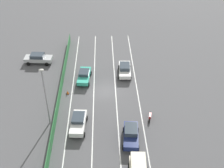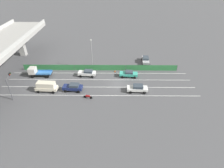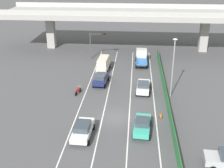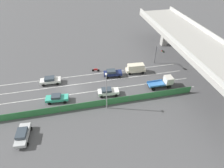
{
  "view_description": "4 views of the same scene",
  "coord_description": "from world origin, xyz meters",
  "px_view_note": "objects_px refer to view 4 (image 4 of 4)",
  "views": [
    {
      "loc": [
        0.06,
        34.94,
        26.47
      ],
      "look_at": [
        -1.04,
        1.35,
        2.21
      ],
      "focal_mm": 47.27,
      "sensor_mm": 36.0,
      "label": 1
    },
    {
      "loc": [
        -36.5,
        0.95,
        24.02
      ],
      "look_at": [
        -2.02,
        1.27,
        1.14
      ],
      "focal_mm": 29.2,
      "sensor_mm": 36.0,
      "label": 2
    },
    {
      "loc": [
        2.12,
        -30.92,
        17.87
      ],
      "look_at": [
        -0.86,
        4.65,
        2.42
      ],
      "focal_mm": 46.94,
      "sensor_mm": 36.0,
      "label": 3
    },
    {
      "loc": [
        32.76,
        2.02,
        26.48
      ],
      "look_at": [
        1.99,
        8.78,
        1.61
      ],
      "focal_mm": 29.99,
      "sensor_mm": 36.0,
      "label": 4
    }
  ],
  "objects_px": {
    "car_taxi_teal": "(57,98)",
    "flatbed_truck_blue": "(164,82)",
    "car_van_cream": "(136,68)",
    "motorcycle": "(96,70)",
    "parked_wagon_silver": "(23,135)",
    "traffic_light": "(159,53)",
    "car_hatchback_white": "(50,80)",
    "car_sedan_white": "(108,91)",
    "street_lamp": "(106,89)",
    "traffic_cone": "(75,105)",
    "car_sedan_navy": "(112,73)"
  },
  "relations": [
    {
      "from": "flatbed_truck_blue",
      "to": "street_lamp",
      "type": "distance_m",
      "value": 14.78
    },
    {
      "from": "car_taxi_teal",
      "to": "traffic_cone",
      "type": "distance_m",
      "value": 4.18
    },
    {
      "from": "car_sedan_white",
      "to": "parked_wagon_silver",
      "type": "relative_size",
      "value": 0.95
    },
    {
      "from": "traffic_light",
      "to": "traffic_cone",
      "type": "bearing_deg",
      "value": -63.63
    },
    {
      "from": "car_hatchback_white",
      "to": "car_sedan_white",
      "type": "bearing_deg",
      "value": 60.98
    },
    {
      "from": "motorcycle",
      "to": "traffic_cone",
      "type": "xyz_separation_m",
      "value": [
        11.3,
        -5.81,
        -0.18
      ]
    },
    {
      "from": "car_sedan_white",
      "to": "car_van_cream",
      "type": "height_order",
      "value": "car_van_cream"
    },
    {
      "from": "car_sedan_white",
      "to": "motorcycle",
      "type": "height_order",
      "value": "car_sedan_white"
    },
    {
      "from": "car_hatchback_white",
      "to": "street_lamp",
      "type": "distance_m",
      "value": 15.72
    },
    {
      "from": "car_sedan_navy",
      "to": "parked_wagon_silver",
      "type": "distance_m",
      "value": 23.11
    },
    {
      "from": "parked_wagon_silver",
      "to": "street_lamp",
      "type": "distance_m",
      "value": 15.92
    },
    {
      "from": "car_hatchback_white",
      "to": "street_lamp",
      "type": "height_order",
      "value": "street_lamp"
    },
    {
      "from": "car_taxi_teal",
      "to": "flatbed_truck_blue",
      "type": "bearing_deg",
      "value": 89.75
    },
    {
      "from": "traffic_cone",
      "to": "car_sedan_white",
      "type": "bearing_deg",
      "value": 106.17
    },
    {
      "from": "car_sedan_white",
      "to": "car_van_cream",
      "type": "relative_size",
      "value": 0.93
    },
    {
      "from": "car_sedan_white",
      "to": "traffic_cone",
      "type": "bearing_deg",
      "value": -73.83
    },
    {
      "from": "traffic_cone",
      "to": "car_van_cream",
      "type": "bearing_deg",
      "value": 119.72
    },
    {
      "from": "parked_wagon_silver",
      "to": "traffic_light",
      "type": "height_order",
      "value": "traffic_light"
    },
    {
      "from": "parked_wagon_silver",
      "to": "street_lamp",
      "type": "xyz_separation_m",
      "value": [
        -3.93,
        14.9,
        4.0
      ]
    },
    {
      "from": "car_sedan_navy",
      "to": "flatbed_truck_blue",
      "type": "xyz_separation_m",
      "value": [
        6.26,
        10.38,
        0.28
      ]
    },
    {
      "from": "car_sedan_navy",
      "to": "traffic_cone",
      "type": "distance_m",
      "value": 12.69
    },
    {
      "from": "parked_wagon_silver",
      "to": "traffic_light",
      "type": "relative_size",
      "value": 0.94
    },
    {
      "from": "flatbed_truck_blue",
      "to": "motorcycle",
      "type": "distance_m",
      "value": 16.72
    },
    {
      "from": "car_hatchback_white",
      "to": "street_lamp",
      "type": "bearing_deg",
      "value": 46.52
    },
    {
      "from": "parked_wagon_silver",
      "to": "car_hatchback_white",
      "type": "bearing_deg",
      "value": 164.92
    },
    {
      "from": "street_lamp",
      "to": "traffic_cone",
      "type": "height_order",
      "value": "street_lamp"
    },
    {
      "from": "car_van_cream",
      "to": "parked_wagon_silver",
      "type": "height_order",
      "value": "car_van_cream"
    },
    {
      "from": "car_taxi_teal",
      "to": "street_lamp",
      "type": "height_order",
      "value": "street_lamp"
    },
    {
      "from": "flatbed_truck_blue",
      "to": "car_van_cream",
      "type": "bearing_deg",
      "value": -145.32
    },
    {
      "from": "traffic_cone",
      "to": "traffic_light",
      "type": "bearing_deg",
      "value": 116.37
    },
    {
      "from": "car_van_cream",
      "to": "motorcycle",
      "type": "height_order",
      "value": "car_van_cream"
    },
    {
      "from": "car_taxi_teal",
      "to": "parked_wagon_silver",
      "type": "height_order",
      "value": "parked_wagon_silver"
    },
    {
      "from": "car_hatchback_white",
      "to": "flatbed_truck_blue",
      "type": "distance_m",
      "value": 25.62
    },
    {
      "from": "car_sedan_white",
      "to": "car_sedan_navy",
      "type": "distance_m",
      "value": 6.85
    },
    {
      "from": "flatbed_truck_blue",
      "to": "parked_wagon_silver",
      "type": "distance_m",
      "value": 29.72
    },
    {
      "from": "car_taxi_teal",
      "to": "street_lamp",
      "type": "xyz_separation_m",
      "value": [
        4.06,
        9.5,
        4.06
      ]
    },
    {
      "from": "car_taxi_teal",
      "to": "traffic_light",
      "type": "bearing_deg",
      "value": 108.62
    },
    {
      "from": "parked_wagon_silver",
      "to": "car_sedan_navy",
      "type": "bearing_deg",
      "value": 127.74
    },
    {
      "from": "car_taxi_teal",
      "to": "car_hatchback_white",
      "type": "height_order",
      "value": "car_hatchback_white"
    },
    {
      "from": "car_hatchback_white",
      "to": "motorcycle",
      "type": "bearing_deg",
      "value": 103.56
    },
    {
      "from": "car_sedan_white",
      "to": "traffic_light",
      "type": "height_order",
      "value": "traffic_light"
    },
    {
      "from": "car_van_cream",
      "to": "motorcycle",
      "type": "relative_size",
      "value": 2.54
    },
    {
      "from": "car_taxi_teal",
      "to": "car_van_cream",
      "type": "distance_m",
      "value": 19.81
    },
    {
      "from": "traffic_cone",
      "to": "car_hatchback_white",
      "type": "bearing_deg",
      "value": -150.3
    },
    {
      "from": "car_sedan_navy",
      "to": "motorcycle",
      "type": "height_order",
      "value": "car_sedan_navy"
    },
    {
      "from": "street_lamp",
      "to": "traffic_cone",
      "type": "bearing_deg",
      "value": -106.12
    },
    {
      "from": "flatbed_truck_blue",
      "to": "street_lamp",
      "type": "relative_size",
      "value": 0.66
    },
    {
      "from": "car_sedan_navy",
      "to": "parked_wagon_silver",
      "type": "height_order",
      "value": "car_sedan_navy"
    },
    {
      "from": "car_van_cream",
      "to": "traffic_cone",
      "type": "xyz_separation_m",
      "value": [
        8.73,
        -15.3,
        -1.02
      ]
    },
    {
      "from": "car_sedan_navy",
      "to": "flatbed_truck_blue",
      "type": "bearing_deg",
      "value": 58.9
    }
  ]
}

